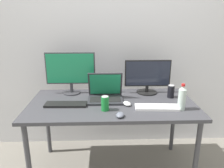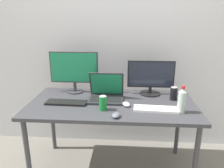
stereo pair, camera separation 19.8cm
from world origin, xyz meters
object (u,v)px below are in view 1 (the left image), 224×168
at_px(water_bottle, 182,98).
at_px(monitor_center, 148,76).
at_px(work_desk, 112,109).
at_px(soda_can_near_keyboard, 105,103).
at_px(monitor_left, 71,71).
at_px(laptop_silver, 105,94).
at_px(keyboard_main, 66,104).
at_px(mouse_by_keyboard, 120,115).
at_px(keyboard_aux, 157,107).
at_px(soda_can_by_laptop, 171,91).
at_px(mouse_by_laptop, 127,104).

bearing_deg(water_bottle, monitor_center, 116.17).
height_order(work_desk, soda_can_near_keyboard, soda_can_near_keyboard).
bearing_deg(soda_can_near_keyboard, monitor_left, 128.13).
xyz_separation_m(laptop_silver, keyboard_main, (-0.36, -0.13, -0.05)).
relative_size(monitor_left, mouse_by_keyboard, 5.43).
bearing_deg(keyboard_aux, monitor_center, 94.96).
xyz_separation_m(monitor_center, keyboard_main, (-0.79, -0.31, -0.17)).
xyz_separation_m(work_desk, mouse_by_keyboard, (0.05, -0.31, 0.08)).
xyz_separation_m(monitor_left, water_bottle, (1.00, -0.45, -0.14)).
relative_size(work_desk, laptop_silver, 4.70).
bearing_deg(mouse_by_keyboard, laptop_silver, 117.68).
xyz_separation_m(monitor_center, soda_can_by_laptop, (0.21, -0.14, -0.12)).
bearing_deg(keyboard_main, monitor_left, 90.65).
distance_m(keyboard_aux, soda_can_by_laptop, 0.33).
bearing_deg(soda_can_near_keyboard, monitor_center, 44.26).
height_order(work_desk, monitor_center, monitor_center).
xyz_separation_m(monitor_left, monitor_center, (0.78, -0.01, -0.06)).
xyz_separation_m(work_desk, soda_can_near_keyboard, (-0.07, -0.17, 0.13)).
relative_size(water_bottle, soda_can_by_laptop, 1.84).
bearing_deg(monitor_center, laptop_silver, -157.71).
height_order(keyboard_aux, mouse_by_keyboard, mouse_by_keyboard).
bearing_deg(mouse_by_keyboard, work_desk, 110.89).
distance_m(monitor_center, keyboard_main, 0.87).
distance_m(work_desk, water_bottle, 0.64).
relative_size(monitor_left, laptop_silver, 1.52).
relative_size(monitor_center, mouse_by_keyboard, 5.13).
distance_m(keyboard_aux, mouse_by_laptop, 0.26).
xyz_separation_m(work_desk, monitor_left, (-0.41, 0.27, 0.31)).
height_order(work_desk, mouse_by_laptop, mouse_by_laptop).
distance_m(mouse_by_keyboard, mouse_by_laptop, 0.25).
bearing_deg(monitor_center, mouse_by_keyboard, -119.68).
relative_size(keyboard_main, soda_can_by_laptop, 2.97).
bearing_deg(monitor_center, work_desk, -145.72).
bearing_deg(laptop_silver, soda_can_by_laptop, 3.02).
height_order(laptop_silver, mouse_by_laptop, laptop_silver).
xyz_separation_m(monitor_left, soda_can_by_laptop, (0.99, -0.16, -0.18)).
relative_size(laptop_silver, mouse_by_keyboard, 3.58).
relative_size(keyboard_main, mouse_by_laptop, 3.90).
height_order(keyboard_main, soda_can_near_keyboard, soda_can_near_keyboard).
bearing_deg(monitor_center, soda_can_near_keyboard, -135.74).
bearing_deg(monitor_center, monitor_left, 179.16).
relative_size(monitor_left, monitor_center, 1.06).
xyz_separation_m(mouse_by_laptop, soda_can_by_laptop, (0.45, 0.18, 0.05)).
relative_size(work_desk, keyboard_main, 4.11).
relative_size(work_desk, monitor_left, 3.10).
height_order(laptop_silver, keyboard_aux, laptop_silver).
xyz_separation_m(monitor_left, soda_can_near_keyboard, (0.35, -0.44, -0.18)).
bearing_deg(mouse_by_laptop, monitor_left, 128.33).
distance_m(monitor_left, soda_can_near_keyboard, 0.59).
xyz_separation_m(keyboard_main, mouse_by_keyboard, (0.47, -0.25, 0.01)).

